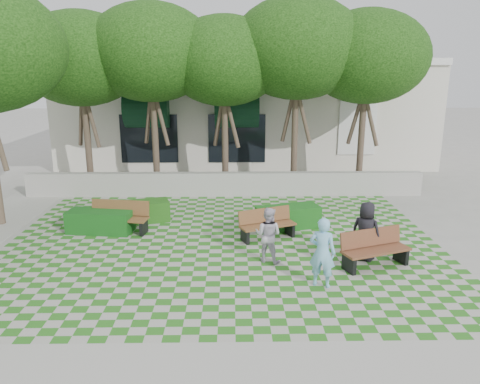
{
  "coord_description": "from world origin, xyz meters",
  "views": [
    {
      "loc": [
        0.29,
        -11.09,
        4.79
      ],
      "look_at": [
        0.5,
        1.5,
        1.4
      ],
      "focal_mm": 35.0,
      "sensor_mm": 36.0,
      "label": 1
    }
  ],
  "objects_px": {
    "person_dark": "(366,231)",
    "person_blue": "(322,252)",
    "hedge_midleft": "(139,212)",
    "person_white": "(268,235)",
    "bench_west": "(119,218)",
    "bench_east": "(374,249)",
    "bench_mid": "(267,225)",
    "hedge_midright": "(288,217)",
    "hedge_west": "(100,221)"
  },
  "relations": [
    {
      "from": "person_dark",
      "to": "person_blue",
      "type": "bearing_deg",
      "value": 80.84
    },
    {
      "from": "hedge_midright",
      "to": "person_white",
      "type": "height_order",
      "value": "person_white"
    },
    {
      "from": "bench_east",
      "to": "person_blue",
      "type": "relative_size",
      "value": 1.13
    },
    {
      "from": "bench_west",
      "to": "person_dark",
      "type": "xyz_separation_m",
      "value": [
        6.75,
        -2.19,
        0.32
      ]
    },
    {
      "from": "bench_east",
      "to": "hedge_midleft",
      "type": "distance_m",
      "value": 7.36
    },
    {
      "from": "bench_mid",
      "to": "person_dark",
      "type": "height_order",
      "value": "person_dark"
    },
    {
      "from": "bench_mid",
      "to": "hedge_west",
      "type": "height_order",
      "value": "bench_mid"
    },
    {
      "from": "person_dark",
      "to": "person_white",
      "type": "xyz_separation_m",
      "value": [
        -2.47,
        -0.04,
        -0.06
      ]
    },
    {
      "from": "bench_east",
      "to": "person_white",
      "type": "relative_size",
      "value": 1.29
    },
    {
      "from": "bench_west",
      "to": "hedge_midright",
      "type": "distance_m",
      "value": 5.1
    },
    {
      "from": "person_blue",
      "to": "hedge_west",
      "type": "bearing_deg",
      "value": -9.3
    },
    {
      "from": "hedge_midright",
      "to": "person_blue",
      "type": "bearing_deg",
      "value": -85.85
    },
    {
      "from": "bench_west",
      "to": "person_white",
      "type": "distance_m",
      "value": 4.83
    },
    {
      "from": "bench_mid",
      "to": "person_blue",
      "type": "xyz_separation_m",
      "value": [
        1.0,
        -3.06,
        0.4
      ]
    },
    {
      "from": "hedge_west",
      "to": "person_dark",
      "type": "bearing_deg",
      "value": -16.71
    },
    {
      "from": "bench_west",
      "to": "hedge_midleft",
      "type": "bearing_deg",
      "value": 75.39
    },
    {
      "from": "hedge_midleft",
      "to": "person_dark",
      "type": "relative_size",
      "value": 1.22
    },
    {
      "from": "bench_east",
      "to": "hedge_midleft",
      "type": "relative_size",
      "value": 0.97
    },
    {
      "from": "bench_west",
      "to": "hedge_midright",
      "type": "height_order",
      "value": "bench_west"
    },
    {
      "from": "bench_mid",
      "to": "bench_west",
      "type": "xyz_separation_m",
      "value": [
        -4.37,
        0.59,
        0.04
      ]
    },
    {
      "from": "hedge_midright",
      "to": "bench_mid",
      "type": "bearing_deg",
      "value": -128.31
    },
    {
      "from": "person_white",
      "to": "bench_east",
      "type": "bearing_deg",
      "value": -164.11
    },
    {
      "from": "bench_east",
      "to": "hedge_midleft",
      "type": "height_order",
      "value": "bench_east"
    },
    {
      "from": "bench_east",
      "to": "bench_west",
      "type": "height_order",
      "value": "bench_west"
    },
    {
      "from": "bench_mid",
      "to": "person_blue",
      "type": "distance_m",
      "value": 3.24
    },
    {
      "from": "bench_mid",
      "to": "person_dark",
      "type": "xyz_separation_m",
      "value": [
        2.38,
        -1.61,
        0.36
      ]
    },
    {
      "from": "person_blue",
      "to": "hedge_midleft",
      "type": "bearing_deg",
      "value": -20.48
    },
    {
      "from": "bench_mid",
      "to": "hedge_midleft",
      "type": "relative_size",
      "value": 0.91
    },
    {
      "from": "bench_west",
      "to": "hedge_midleft",
      "type": "xyz_separation_m",
      "value": [
        0.42,
        0.94,
        -0.12
      ]
    },
    {
      "from": "hedge_midright",
      "to": "bench_west",
      "type": "bearing_deg",
      "value": -176.46
    },
    {
      "from": "bench_mid",
      "to": "person_dark",
      "type": "relative_size",
      "value": 1.11
    },
    {
      "from": "hedge_midright",
      "to": "hedge_midleft",
      "type": "bearing_deg",
      "value": 172.39
    },
    {
      "from": "bench_mid",
      "to": "person_blue",
      "type": "relative_size",
      "value": 1.05
    },
    {
      "from": "bench_east",
      "to": "person_blue",
      "type": "distance_m",
      "value": 1.88
    },
    {
      "from": "hedge_midleft",
      "to": "person_white",
      "type": "distance_m",
      "value": 5.01
    },
    {
      "from": "hedge_midleft",
      "to": "hedge_west",
      "type": "xyz_separation_m",
      "value": [
        -0.97,
        -0.94,
        0.0
      ]
    },
    {
      "from": "bench_mid",
      "to": "hedge_midleft",
      "type": "xyz_separation_m",
      "value": [
        -3.96,
        1.53,
        -0.08
      ]
    },
    {
      "from": "bench_mid",
      "to": "hedge_midright",
      "type": "xyz_separation_m",
      "value": [
        0.71,
        0.9,
        -0.08
      ]
    },
    {
      "from": "bench_west",
      "to": "person_blue",
      "type": "height_order",
      "value": "person_blue"
    },
    {
      "from": "bench_mid",
      "to": "hedge_midright",
      "type": "distance_m",
      "value": 1.15
    },
    {
      "from": "bench_mid",
      "to": "person_white",
      "type": "height_order",
      "value": "person_white"
    },
    {
      "from": "bench_mid",
      "to": "bench_west",
      "type": "relative_size",
      "value": 0.92
    },
    {
      "from": "hedge_midleft",
      "to": "person_dark",
      "type": "xyz_separation_m",
      "value": [
        6.33,
        -3.13,
        0.44
      ]
    },
    {
      "from": "hedge_midright",
      "to": "hedge_midleft",
      "type": "distance_m",
      "value": 4.71
    },
    {
      "from": "hedge_midleft",
      "to": "person_dark",
      "type": "bearing_deg",
      "value": -26.32
    },
    {
      "from": "bench_east",
      "to": "hedge_west",
      "type": "height_order",
      "value": "bench_east"
    },
    {
      "from": "bench_mid",
      "to": "person_dark",
      "type": "distance_m",
      "value": 2.89
    },
    {
      "from": "bench_east",
      "to": "person_dark",
      "type": "distance_m",
      "value": 0.52
    },
    {
      "from": "bench_east",
      "to": "hedge_midleft",
      "type": "bearing_deg",
      "value": 130.78
    },
    {
      "from": "person_blue",
      "to": "person_dark",
      "type": "height_order",
      "value": "person_blue"
    }
  ]
}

